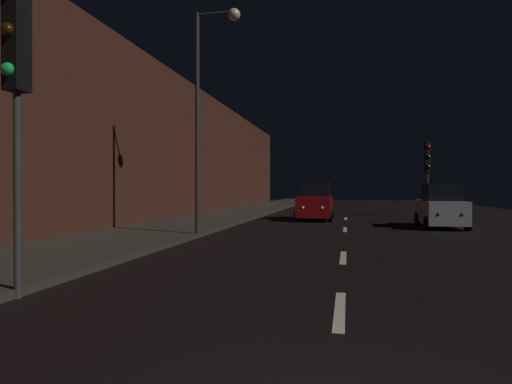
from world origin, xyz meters
TOP-DOWN VIEW (x-y plane):
  - ground at (0.00, 24.50)m, footprint 27.21×84.00m
  - sidewalk_left at (-7.40, 24.50)m, footprint 4.40×84.00m
  - building_facade_left at (-10.00, 21.00)m, footprint 0.80×63.00m
  - lane_centerline at (0.00, 12.65)m, footprint 0.16×22.51m
  - traffic_light_near_left at (-5.21, 2.66)m, footprint 0.33×0.47m
  - traffic_light_far_right at (5.11, 26.42)m, footprint 0.35×0.48m
  - streetlamp_overhead at (-4.89, 11.94)m, footprint 1.70×0.44m
  - car_approaching_headlights at (-1.71, 22.04)m, footprint 2.02×4.38m
  - car_parked_right_far at (4.30, 18.07)m, footprint 1.86×4.03m

SIDE VIEW (x-z plane):
  - ground at x=0.00m, z-range -0.02..0.00m
  - lane_centerline at x=0.00m, z-range 0.00..0.01m
  - sidewalk_left at x=-7.40m, z-range 0.00..0.15m
  - car_parked_right_far at x=4.30m, z-range -0.09..1.94m
  - car_approaching_headlights at x=-1.71m, z-range -0.09..2.11m
  - traffic_light_far_right at x=5.11m, z-range 1.07..5.84m
  - traffic_light_near_left at x=-5.21m, z-range 1.23..6.53m
  - building_facade_left at x=-10.00m, z-range 0.00..8.49m
  - streetlamp_overhead at x=-4.89m, z-range 1.24..9.53m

